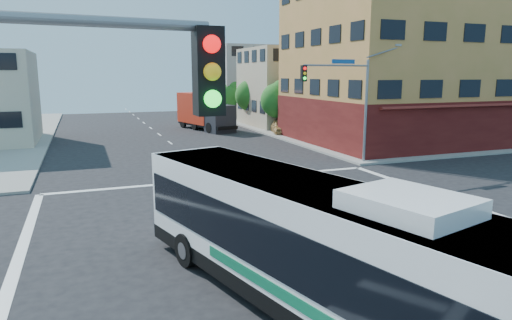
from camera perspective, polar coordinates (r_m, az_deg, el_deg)
name	(u,v)px	position (r m, az deg, el deg)	size (l,w,h in m)	color
ground	(287,231)	(18.11, 3.85, -8.90)	(120.00, 120.00, 0.00)	black
sidewalk_ne	(413,118)	(66.06, 19.01, 4.94)	(50.00, 50.00, 0.15)	gray
corner_building_ne	(405,76)	(43.49, 18.08, 9.97)	(18.10, 15.44, 14.00)	#C08044
building_east_near	(298,87)	(55.06, 5.23, 9.06)	(12.06, 10.06, 9.00)	tan
building_east_far	(256,81)	(67.91, -0.03, 9.83)	(12.06, 10.06, 10.00)	gray
signal_mast_ne	(346,91)	(30.77, 11.18, 8.49)	(7.91, 1.13, 8.07)	gray
street_tree_a	(279,98)	(47.47, 2.89, 7.72)	(3.60, 3.60, 5.53)	#322012
street_tree_b	(252,94)	(54.88, -0.50, 8.31)	(3.80, 3.80, 5.79)	#322012
street_tree_c	(231,93)	(62.44, -3.09, 8.32)	(3.40, 3.40, 5.29)	#322012
street_tree_d	(215,88)	(70.08, -5.12, 8.90)	(4.00, 4.00, 6.03)	#322012
transit_bus	(301,240)	(12.03, 5.71, -9.98)	(5.88, 12.93, 3.75)	black
box_truck	(205,112)	(50.61, -6.39, 5.96)	(4.74, 9.16, 3.96)	#242328
parked_car	(281,127)	(46.83, 3.11, 4.18)	(1.75, 4.35, 1.48)	tan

